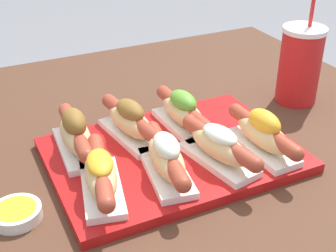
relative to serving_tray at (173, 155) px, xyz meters
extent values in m
cube|color=#B71414|center=(0.00, 0.00, 0.00)|extent=(0.43, 0.30, 0.02)
cube|color=white|center=(-0.15, -0.06, 0.02)|extent=(0.09, 0.16, 0.01)
ellipsoid|color=#DBB77A|center=(-0.15, -0.06, 0.04)|extent=(0.08, 0.14, 0.04)
cylinder|color=#9E3D28|center=(-0.15, -0.06, 0.05)|extent=(0.06, 0.17, 0.03)
sphere|color=#9E3D28|center=(-0.17, -0.14, 0.05)|extent=(0.03, 0.03, 0.03)
sphere|color=#9E3D28|center=(-0.13, 0.02, 0.05)|extent=(0.03, 0.03, 0.03)
ellipsoid|color=gold|center=(-0.15, -0.06, 0.06)|extent=(0.06, 0.08, 0.02)
cube|color=white|center=(-0.04, -0.06, 0.02)|extent=(0.08, 0.16, 0.01)
ellipsoid|color=#DBB77A|center=(-0.04, -0.06, 0.04)|extent=(0.07, 0.14, 0.04)
cylinder|color=#9E3D28|center=(-0.04, -0.06, 0.05)|extent=(0.05, 0.17, 0.03)
sphere|color=#9E3D28|center=(-0.06, -0.15, 0.05)|extent=(0.03, 0.03, 0.03)
sphere|color=#9E3D28|center=(-0.03, 0.02, 0.05)|extent=(0.03, 0.03, 0.03)
ellipsoid|color=silver|center=(-0.04, -0.06, 0.07)|extent=(0.05, 0.08, 0.03)
cube|color=white|center=(0.05, -0.07, 0.02)|extent=(0.09, 0.16, 0.01)
ellipsoid|color=#DBB77A|center=(0.05, -0.07, 0.04)|extent=(0.07, 0.14, 0.04)
cylinder|color=#9E3D28|center=(0.05, -0.07, 0.05)|extent=(0.06, 0.17, 0.03)
sphere|color=#9E3D28|center=(0.07, -0.15, 0.05)|extent=(0.03, 0.03, 0.03)
sphere|color=#9E3D28|center=(0.04, 0.02, 0.05)|extent=(0.03, 0.03, 0.03)
ellipsoid|color=silver|center=(0.05, -0.07, 0.06)|extent=(0.05, 0.08, 0.02)
cube|color=white|center=(0.14, -0.07, 0.02)|extent=(0.07, 0.15, 0.01)
ellipsoid|color=#DBB77A|center=(0.14, -0.07, 0.04)|extent=(0.05, 0.13, 0.04)
cylinder|color=#9E3D28|center=(0.14, -0.07, 0.05)|extent=(0.03, 0.17, 0.03)
sphere|color=#9E3D28|center=(0.15, -0.15, 0.05)|extent=(0.03, 0.03, 0.03)
sphere|color=#9E3D28|center=(0.14, 0.02, 0.05)|extent=(0.03, 0.03, 0.03)
ellipsoid|color=gold|center=(0.14, -0.07, 0.07)|extent=(0.04, 0.07, 0.04)
cube|color=white|center=(-0.15, 0.07, 0.02)|extent=(0.07, 0.15, 0.01)
ellipsoid|color=#DBB77A|center=(-0.15, 0.07, 0.04)|extent=(0.06, 0.14, 0.04)
cylinder|color=#9E3D28|center=(-0.15, 0.07, 0.05)|extent=(0.04, 0.17, 0.03)
sphere|color=#9E3D28|center=(-0.16, -0.01, 0.05)|extent=(0.03, 0.03, 0.03)
sphere|color=#9E3D28|center=(-0.15, 0.16, 0.05)|extent=(0.03, 0.03, 0.03)
ellipsoid|color=brown|center=(-0.15, 0.07, 0.07)|extent=(0.04, 0.08, 0.04)
cube|color=white|center=(-0.05, 0.08, 0.02)|extent=(0.08, 0.16, 0.01)
ellipsoid|color=#DBB77A|center=(-0.05, 0.08, 0.04)|extent=(0.07, 0.14, 0.04)
cylinder|color=#9E3D28|center=(-0.05, 0.08, 0.05)|extent=(0.05, 0.17, 0.03)
sphere|color=#9E3D28|center=(-0.04, -0.01, 0.05)|extent=(0.03, 0.03, 0.03)
sphere|color=#9E3D28|center=(-0.06, 0.16, 0.05)|extent=(0.03, 0.03, 0.03)
ellipsoid|color=brown|center=(-0.05, 0.08, 0.07)|extent=(0.05, 0.08, 0.03)
cube|color=white|center=(0.05, 0.06, 0.02)|extent=(0.07, 0.15, 0.01)
ellipsoid|color=#DBB77A|center=(0.05, 0.06, 0.04)|extent=(0.05, 0.13, 0.04)
cylinder|color=#9E3D28|center=(0.05, 0.06, 0.05)|extent=(0.03, 0.17, 0.03)
sphere|color=#9E3D28|center=(0.06, -0.02, 0.05)|extent=(0.03, 0.03, 0.03)
sphere|color=#9E3D28|center=(0.05, 0.15, 0.05)|extent=(0.03, 0.03, 0.03)
ellipsoid|color=#5B992D|center=(0.05, 0.06, 0.07)|extent=(0.04, 0.07, 0.03)
cylinder|color=white|center=(-0.28, -0.04, 0.00)|extent=(0.08, 0.08, 0.02)
cylinder|color=yellow|center=(-0.28, -0.04, 0.01)|extent=(0.06, 0.06, 0.01)
cylinder|color=red|center=(0.35, 0.09, 0.07)|extent=(0.09, 0.09, 0.16)
cylinder|color=white|center=(0.35, 0.09, 0.15)|extent=(0.09, 0.09, 0.01)
cylinder|color=red|center=(0.36, 0.09, 0.19)|extent=(0.01, 0.01, 0.06)
camera|label=1|loc=(-0.31, -0.63, 0.46)|focal=50.00mm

